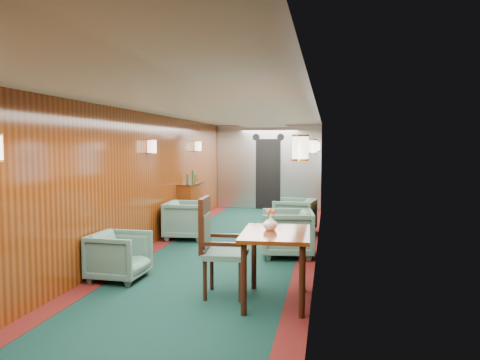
{
  "coord_description": "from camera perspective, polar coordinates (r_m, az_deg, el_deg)",
  "views": [
    {
      "loc": [
        1.67,
        -7.37,
        1.83
      ],
      "look_at": [
        0.0,
        1.51,
        1.15
      ],
      "focal_mm": 35.0,
      "sensor_mm": 36.0,
      "label": 1
    }
  ],
  "objects": [
    {
      "name": "room",
      "position": [
        7.56,
        -2.12,
        2.83
      ],
      "size": [
        12.0,
        12.1,
        2.4
      ],
      "color": "#0C2C25",
      "rests_on": "ground"
    },
    {
      "name": "bulkhead",
      "position": [
        13.4,
        3.48,
        1.53
      ],
      "size": [
        2.98,
        0.17,
        2.39
      ],
      "color": "silver",
      "rests_on": "ground"
    },
    {
      "name": "windows_right",
      "position": [
        7.63,
        9.28,
        1.4
      ],
      "size": [
        0.02,
        8.6,
        0.8
      ],
      "color": "#A6A8AC",
      "rests_on": "ground"
    },
    {
      "name": "wall_sconces",
      "position": [
        8.11,
        -1.23,
        4.02
      ],
      "size": [
        2.97,
        7.97,
        0.25
      ],
      "color": "#FAEDC3",
      "rests_on": "ground"
    },
    {
      "name": "dining_table",
      "position": [
        5.46,
        4.39,
        -7.68
      ],
      "size": [
        0.82,
        1.14,
        0.83
      ],
      "rotation": [
        0.0,
        0.0,
        0.04
      ],
      "color": "#632A0D",
      "rests_on": "ground"
    },
    {
      "name": "side_chair",
      "position": [
        5.71,
        -2.93,
        -7.62
      ],
      "size": [
        0.56,
        0.59,
        1.2
      ],
      "rotation": [
        0.0,
        0.0,
        0.06
      ],
      "color": "#1C433C",
      "rests_on": "ground"
    },
    {
      "name": "credenza",
      "position": [
        10.58,
        -5.98,
        -2.96
      ],
      "size": [
        0.34,
        1.09,
        1.25
      ],
      "color": "#632A0D",
      "rests_on": "ground"
    },
    {
      "name": "flower_vase",
      "position": [
        5.53,
        3.7,
        -5.2
      ],
      "size": [
        0.2,
        0.2,
        0.17
      ],
      "primitive_type": "imported",
      "rotation": [
        0.0,
        0.0,
        -0.19
      ],
      "color": "silver",
      "rests_on": "dining_table"
    },
    {
      "name": "armchair_left_near",
      "position": [
        6.62,
        -14.5,
        -8.96
      ],
      "size": [
        0.74,
        0.72,
        0.65
      ],
      "primitive_type": "imported",
      "rotation": [
        0.0,
        0.0,
        1.53
      ],
      "color": "#1C433C",
      "rests_on": "ground"
    },
    {
      "name": "armchair_left_far",
      "position": [
        9.19,
        -6.47,
        -4.86
      ],
      "size": [
        0.86,
        0.84,
        0.74
      ],
      "primitive_type": "imported",
      "rotation": [
        0.0,
        0.0,
        1.64
      ],
      "color": "#1C433C",
      "rests_on": "ground"
    },
    {
      "name": "armchair_right_near",
      "position": [
        7.75,
        5.75,
        -6.47
      ],
      "size": [
        0.93,
        0.91,
        0.77
      ],
      "primitive_type": "imported",
      "rotation": [
        0.0,
        0.0,
        -1.45
      ],
      "color": "#1C433C",
      "rests_on": "ground"
    },
    {
      "name": "armchair_right_far",
      "position": [
        9.75,
        6.69,
        -4.38
      ],
      "size": [
        0.91,
        0.89,
        0.73
      ],
      "primitive_type": "imported",
      "rotation": [
        0.0,
        0.0,
        -1.73
      ],
      "color": "#1C433C",
      "rests_on": "ground"
    }
  ]
}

